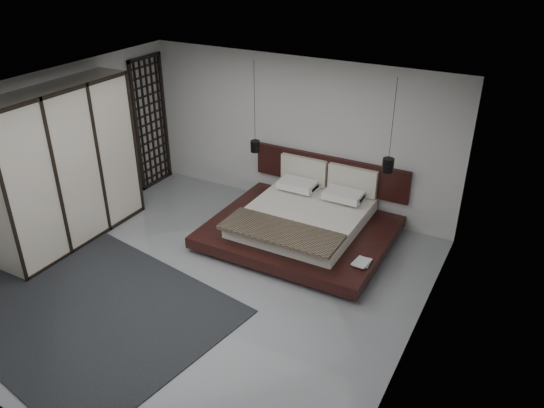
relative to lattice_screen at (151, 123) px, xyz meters
The scene contains 14 objects.
floor 4.05m from the lattice_screen, 39.71° to the right, with size 6.00×6.00×0.00m, color gray.
ceiling 4.12m from the lattice_screen, 39.71° to the right, with size 6.00×6.00×0.00m, color white.
wall_back 3.00m from the lattice_screen, 10.56° to the left, with size 6.00×6.00×0.00m, color beige.
wall_front 6.20m from the lattice_screen, 61.57° to the right, with size 6.00×6.00×0.00m, color beige.
wall_left 2.45m from the lattice_screen, 91.17° to the right, with size 6.00×6.00×0.00m, color beige.
wall_right 6.44m from the lattice_screen, 22.38° to the right, with size 6.00×6.00×0.00m, color beige.
lattice_screen is the anchor object (origin of this frame).
bed 3.81m from the lattice_screen, ahead, with size 2.95×2.46×1.11m.
book_lower 5.10m from the lattice_screen, 14.20° to the right, with size 0.20×0.27×0.03m, color #99724C.
book_upper 5.08m from the lattice_screen, 14.61° to the right, with size 0.22×0.30×0.02m, color #99724C.
pendant_left 2.43m from the lattice_screen, ahead, with size 0.17×0.17×1.63m.
pendant_right 4.85m from the lattice_screen, ahead, with size 0.18×0.18×1.50m.
wardrobe 2.42m from the lattice_screen, 84.02° to the right, with size 0.63×2.67×2.62m.
rug 4.32m from the lattice_screen, 64.91° to the right, with size 3.99×2.85×0.02m, color black.
Camera 1 is at (3.96, -5.23, 4.71)m, focal length 35.00 mm.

